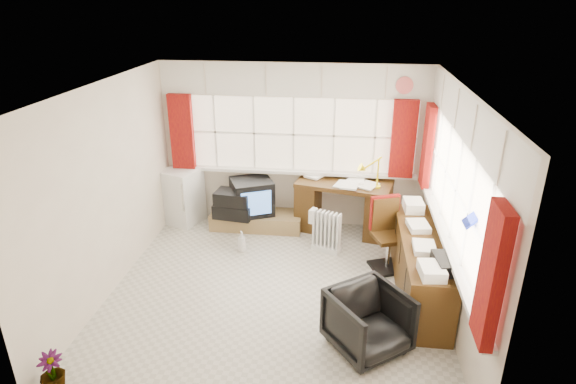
{
  "coord_description": "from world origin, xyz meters",
  "views": [
    {
      "loc": [
        0.76,
        -4.93,
        3.42
      ],
      "look_at": [
        0.09,
        0.55,
        1.12
      ],
      "focal_mm": 30.0,
      "sensor_mm": 36.0,
      "label": 1
    }
  ],
  "objects_px": {
    "radiator": "(326,235)",
    "mini_fridge": "(183,196)",
    "task_chair": "(386,230)",
    "crt_tv": "(252,197)",
    "office_chair": "(368,321)",
    "tv_bench": "(257,220)",
    "credenza": "(420,265)",
    "desk": "(343,203)",
    "desk_lamp": "(378,166)"
  },
  "relations": [
    {
      "from": "radiator",
      "to": "mini_fridge",
      "type": "height_order",
      "value": "mini_fridge"
    },
    {
      "from": "task_chair",
      "to": "crt_tv",
      "type": "bearing_deg",
      "value": 155.58
    },
    {
      "from": "office_chair",
      "to": "tv_bench",
      "type": "relative_size",
      "value": 0.52
    },
    {
      "from": "tv_bench",
      "to": "crt_tv",
      "type": "xyz_separation_m",
      "value": [
        -0.06,
        0.0,
        0.39
      ]
    },
    {
      "from": "credenza",
      "to": "mini_fridge",
      "type": "distance_m",
      "value": 3.83
    },
    {
      "from": "desk",
      "to": "task_chair",
      "type": "relative_size",
      "value": 1.54
    },
    {
      "from": "desk",
      "to": "tv_bench",
      "type": "height_order",
      "value": "desk"
    },
    {
      "from": "office_chair",
      "to": "radiator",
      "type": "distance_m",
      "value": 2.04
    },
    {
      "from": "radiator",
      "to": "crt_tv",
      "type": "distance_m",
      "value": 1.36
    },
    {
      "from": "desk_lamp",
      "to": "radiator",
      "type": "bearing_deg",
      "value": -142.1
    },
    {
      "from": "radiator",
      "to": "crt_tv",
      "type": "bearing_deg",
      "value": 152.4
    },
    {
      "from": "task_chair",
      "to": "mini_fridge",
      "type": "xyz_separation_m",
      "value": [
        -3.1,
        0.97,
        -0.08
      ]
    },
    {
      "from": "mini_fridge",
      "to": "radiator",
      "type": "bearing_deg",
      "value": -16.71
    },
    {
      "from": "radiator",
      "to": "crt_tv",
      "type": "xyz_separation_m",
      "value": [
        -1.18,
        0.62,
        0.27
      ]
    },
    {
      "from": "task_chair",
      "to": "radiator",
      "type": "height_order",
      "value": "task_chair"
    },
    {
      "from": "office_chair",
      "to": "radiator",
      "type": "xyz_separation_m",
      "value": [
        -0.52,
        1.97,
        -0.08
      ]
    },
    {
      "from": "mini_fridge",
      "to": "office_chair",
      "type": "bearing_deg",
      "value": -43.32
    },
    {
      "from": "office_chair",
      "to": "tv_bench",
      "type": "bearing_deg",
      "value": 85.19
    },
    {
      "from": "desk_lamp",
      "to": "task_chair",
      "type": "bearing_deg",
      "value": -82.69
    },
    {
      "from": "desk",
      "to": "mini_fridge",
      "type": "bearing_deg",
      "value": -179.99
    },
    {
      "from": "credenza",
      "to": "task_chair",
      "type": "bearing_deg",
      "value": 120.51
    },
    {
      "from": "credenza",
      "to": "radiator",
      "type": "bearing_deg",
      "value": 142.04
    },
    {
      "from": "desk",
      "to": "office_chair",
      "type": "relative_size",
      "value": 2.07
    },
    {
      "from": "radiator",
      "to": "task_chair",
      "type": "bearing_deg",
      "value": -19.36
    },
    {
      "from": "task_chair",
      "to": "office_chair",
      "type": "distance_m",
      "value": 1.73
    },
    {
      "from": "desk",
      "to": "desk_lamp",
      "type": "relative_size",
      "value": 3.19
    },
    {
      "from": "tv_bench",
      "to": "task_chair",
      "type": "bearing_deg",
      "value": -25.06
    },
    {
      "from": "tv_bench",
      "to": "radiator",
      "type": "bearing_deg",
      "value": -28.8
    },
    {
      "from": "crt_tv",
      "to": "mini_fridge",
      "type": "height_order",
      "value": "mini_fridge"
    },
    {
      "from": "desk",
      "to": "mini_fridge",
      "type": "xyz_separation_m",
      "value": [
        -2.53,
        -0.0,
        -0.01
      ]
    },
    {
      "from": "task_chair",
      "to": "crt_tv",
      "type": "height_order",
      "value": "task_chair"
    },
    {
      "from": "desk_lamp",
      "to": "crt_tv",
      "type": "relative_size",
      "value": 0.62
    },
    {
      "from": "office_chair",
      "to": "radiator",
      "type": "height_order",
      "value": "office_chair"
    },
    {
      "from": "desk",
      "to": "desk_lamp",
      "type": "height_order",
      "value": "desk_lamp"
    },
    {
      "from": "crt_tv",
      "to": "desk_lamp",
      "type": "bearing_deg",
      "value": -2.52
    },
    {
      "from": "desk_lamp",
      "to": "office_chair",
      "type": "bearing_deg",
      "value": -93.87
    },
    {
      "from": "credenza",
      "to": "tv_bench",
      "type": "bearing_deg",
      "value": 146.3
    },
    {
      "from": "desk_lamp",
      "to": "office_chair",
      "type": "height_order",
      "value": "desk_lamp"
    },
    {
      "from": "mini_fridge",
      "to": "desk_lamp",
      "type": "bearing_deg",
      "value": -3.05
    },
    {
      "from": "desk_lamp",
      "to": "tv_bench",
      "type": "xyz_separation_m",
      "value": [
        -1.8,
        0.08,
        -1.0
      ]
    },
    {
      "from": "radiator",
      "to": "credenza",
      "type": "bearing_deg",
      "value": -37.96
    },
    {
      "from": "task_chair",
      "to": "credenza",
      "type": "distance_m",
      "value": 0.74
    },
    {
      "from": "office_chair",
      "to": "credenza",
      "type": "bearing_deg",
      "value": 21.87
    },
    {
      "from": "credenza",
      "to": "crt_tv",
      "type": "bearing_deg",
      "value": 146.96
    },
    {
      "from": "office_chair",
      "to": "credenza",
      "type": "height_order",
      "value": "credenza"
    },
    {
      "from": "credenza",
      "to": "crt_tv",
      "type": "relative_size",
      "value": 2.62
    },
    {
      "from": "task_chair",
      "to": "desk_lamp",
      "type": "bearing_deg",
      "value": 97.31
    },
    {
      "from": "desk_lamp",
      "to": "task_chair",
      "type": "relative_size",
      "value": 0.48
    },
    {
      "from": "task_chair",
      "to": "credenza",
      "type": "xyz_separation_m",
      "value": [
        0.37,
        -0.63,
        -0.13
      ]
    },
    {
      "from": "tv_bench",
      "to": "mini_fridge",
      "type": "bearing_deg",
      "value": 176.18
    }
  ]
}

